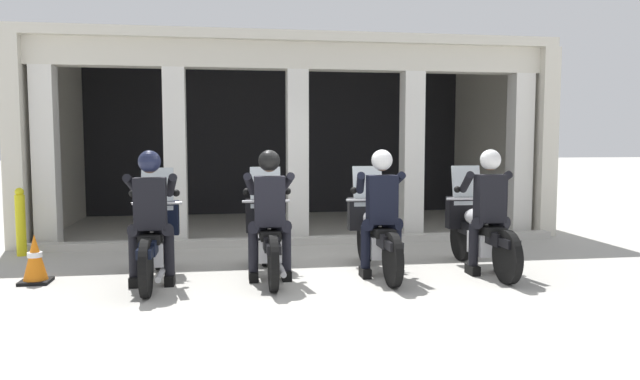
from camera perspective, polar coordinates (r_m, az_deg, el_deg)
The scene contains 13 objects.
ground_plane at distance 10.66m, azimuth -2.35°, elevation -4.37°, with size 80.00×80.00×0.00m, color #A8A59E.
station_building at distance 12.30m, azimuth -3.39°, elevation 6.90°, with size 9.12×4.39×3.46m.
kerb_strip at distance 9.78m, azimuth -1.81°, elevation -4.86°, with size 8.62×0.24×0.12m, color #B7B5AD.
motorcycle_far_left at distance 7.57m, azimuth -15.46°, elevation -4.53°, with size 0.62×2.04×1.35m.
police_officer_far_left at distance 7.23m, azimuth -15.81°, elevation -1.47°, with size 0.63×0.61×1.58m.
motorcycle_center_left at distance 7.57m, azimuth -4.96°, elevation -4.37°, with size 0.62×2.04×1.35m.
police_officer_center_left at distance 7.23m, azimuth -4.84°, elevation -1.30°, with size 0.63×0.61×1.58m.
motorcycle_center_right at distance 7.77m, azimuth 5.30°, elevation -4.13°, with size 0.62×2.04×1.35m.
police_officer_center_right at distance 7.44m, azimuth 5.85°, elevation -1.13°, with size 0.63×0.61×1.58m.
motorcycle_far_right at distance 8.16m, azimuth 14.87°, elevation -3.84°, with size 0.62×2.04×1.35m.
police_officer_far_right at distance 7.85m, azimuth 15.77°, elevation -0.98°, with size 0.63×0.61×1.58m.
traffic_cone_flank at distance 7.94m, azimuth -25.48°, elevation -5.95°, with size 0.34×0.34×0.59m.
bollard_kerbside at distance 9.82m, azimuth -26.59°, elevation -2.74°, with size 0.14×0.14×1.01m.
Camera 1 is at (-1.20, -7.45, 1.72)m, focal length 33.65 mm.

